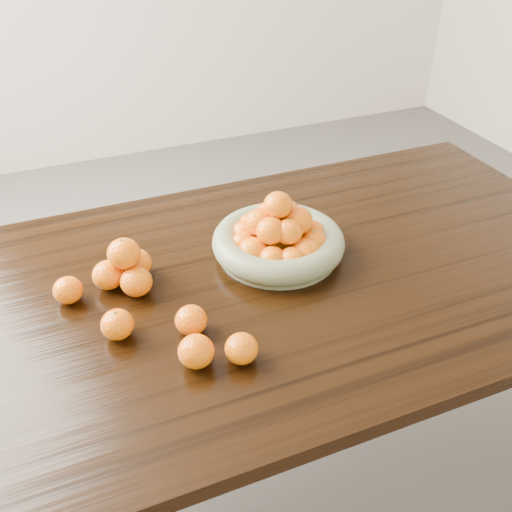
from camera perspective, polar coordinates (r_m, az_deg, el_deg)
name	(u,v)px	position (r m, az deg, el deg)	size (l,w,h in m)	color
ground	(248,465)	(1.95, -0.82, -20.20)	(5.00, 5.00, 0.00)	#52504D
dining_table	(246,308)	(1.46, -1.03, -5.21)	(2.00, 1.00, 0.75)	black
fruit_bowl	(279,238)	(1.47, 2.28, 1.79)	(0.34, 0.34, 0.18)	gray
orange_pyramid	(126,268)	(1.40, -12.85, -1.17)	(0.15, 0.15, 0.13)	orange
loose_orange_0	(117,324)	(1.27, -13.70, -6.66)	(0.07, 0.07, 0.07)	orange
loose_orange_1	(196,351)	(1.17, -6.01, -9.46)	(0.07, 0.07, 0.07)	orange
loose_orange_2	(241,348)	(1.18, -1.47, -9.23)	(0.07, 0.07, 0.06)	orange
loose_orange_3	(68,290)	(1.39, -18.29, -3.26)	(0.07, 0.07, 0.06)	orange
loose_orange_4	(191,320)	(1.25, -6.51, -6.39)	(0.07, 0.07, 0.07)	orange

